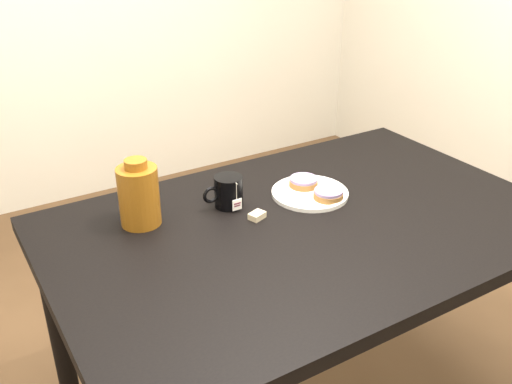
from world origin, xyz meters
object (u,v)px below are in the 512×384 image
(bagel_back, at_px, (304,182))
(table, at_px, (305,247))
(bagel_package, at_px, (139,195))
(bagel_front, at_px, (328,194))
(teabag_pouch, at_px, (257,216))
(mug, at_px, (228,191))
(plate, at_px, (310,192))

(bagel_back, bearing_deg, table, -122.96)
(table, bearing_deg, bagel_package, 149.91)
(bagel_back, xyz_separation_m, bagel_front, (0.01, -0.11, -0.00))
(bagel_package, bearing_deg, table, -30.09)
(table, relative_size, bagel_back, 14.23)
(teabag_pouch, xyz_separation_m, bagel_package, (-0.29, 0.14, 0.08))
(bagel_back, distance_m, bagel_front, 0.11)
(bagel_package, bearing_deg, bagel_front, -18.10)
(table, xyz_separation_m, bagel_package, (-0.39, 0.23, 0.17))
(bagel_front, bearing_deg, bagel_back, 97.39)
(table, distance_m, bagel_back, 0.23)
(bagel_package, bearing_deg, mug, -8.28)
(plate, distance_m, mug, 0.26)
(bagel_front, relative_size, mug, 0.82)
(bagel_back, distance_m, mug, 0.25)
(table, bearing_deg, bagel_back, 57.04)
(bagel_back, distance_m, teabag_pouch, 0.23)
(teabag_pouch, bearing_deg, bagel_package, 153.18)
(table, height_order, plate, plate)
(bagel_back, height_order, bagel_front, same)
(teabag_pouch, bearing_deg, plate, 10.76)
(table, bearing_deg, bagel_front, 26.32)
(bagel_front, bearing_deg, bagel_package, 161.90)
(teabag_pouch, bearing_deg, mug, 106.85)
(plate, bearing_deg, mug, 164.63)
(bagel_front, relative_size, bagel_package, 0.54)
(bagel_package, bearing_deg, plate, -11.81)
(table, xyz_separation_m, teabag_pouch, (-0.11, 0.08, 0.09))
(bagel_back, relative_size, bagel_package, 0.52)
(mug, bearing_deg, teabag_pouch, -74.08)
(bagel_back, relative_size, teabag_pouch, 2.19)
(teabag_pouch, bearing_deg, bagel_front, -6.05)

